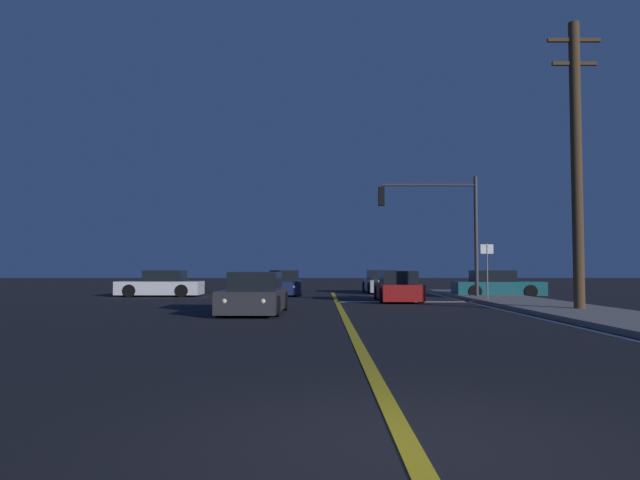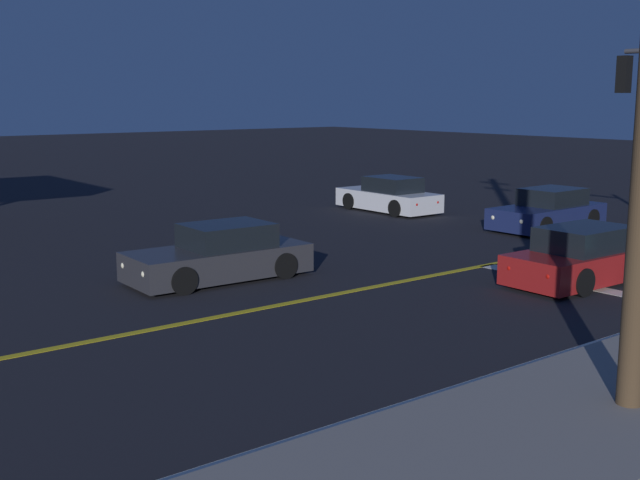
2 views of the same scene
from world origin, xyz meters
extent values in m
cube|color=gray|center=(7.48, 11.02, 0.07)|extent=(3.20, 39.66, 0.15)
cube|color=gold|center=(0.00, 11.02, 0.01)|extent=(0.20, 37.45, 0.01)
cube|color=silver|center=(5.63, 11.02, 0.01)|extent=(0.16, 37.45, 0.01)
cube|color=silver|center=(2.94, 20.53, 0.01)|extent=(5.88, 0.50, 0.01)
cube|color=navy|center=(-2.66, 26.69, 0.44)|extent=(1.89, 4.33, 0.68)
cube|color=black|center=(-2.67, 26.95, 1.04)|extent=(1.58, 2.01, 0.60)
cylinder|color=black|center=(-1.79, 25.39, 0.32)|extent=(0.24, 0.65, 0.64)
cylinder|color=black|center=(-3.46, 25.34, 0.32)|extent=(0.24, 0.65, 0.64)
cylinder|color=black|center=(-1.86, 28.04, 0.32)|extent=(0.24, 0.65, 0.64)
cylinder|color=black|center=(-3.52, 28.00, 0.32)|extent=(0.24, 0.65, 0.64)
sphere|color=#FFF4CC|center=(-2.05, 24.62, 0.52)|extent=(0.18, 0.18, 0.18)
sphere|color=#FFF4CC|center=(-3.16, 24.60, 0.52)|extent=(0.18, 0.18, 0.18)
sphere|color=red|center=(-2.16, 28.80, 0.52)|extent=(0.14, 0.14, 0.14)
sphere|color=red|center=(-3.26, 28.77, 0.52)|extent=(0.14, 0.14, 0.14)
cube|color=silver|center=(-8.99, 25.37, 0.44)|extent=(4.26, 1.75, 0.68)
cube|color=black|center=(-8.74, 25.37, 1.04)|extent=(1.96, 1.50, 0.60)
cylinder|color=black|center=(-10.31, 24.58, 0.32)|extent=(0.64, 0.22, 0.64)
cylinder|color=black|center=(-10.30, 26.19, 0.32)|extent=(0.64, 0.22, 0.64)
cylinder|color=black|center=(-7.68, 24.56, 0.32)|extent=(0.64, 0.22, 0.64)
cylinder|color=black|center=(-7.67, 26.17, 0.32)|extent=(0.64, 0.22, 0.64)
sphere|color=#FFF4CC|center=(-11.06, 24.85, 0.52)|extent=(0.18, 0.18, 0.18)
sphere|color=#FFF4CC|center=(-11.05, 25.92, 0.52)|extent=(0.18, 0.18, 0.18)
sphere|color=red|center=(-6.92, 24.83, 0.52)|extent=(0.14, 0.14, 0.14)
sphere|color=red|center=(-6.91, 25.90, 0.52)|extent=(0.14, 0.14, 0.14)
cube|color=#2D2D33|center=(-2.87, 14.19, 0.44)|extent=(1.93, 4.39, 0.68)
cube|color=black|center=(-2.86, 14.45, 1.04)|extent=(1.61, 2.04, 0.60)
cylinder|color=black|center=(-2.06, 12.82, 0.32)|extent=(0.24, 0.65, 0.64)
cylinder|color=black|center=(-3.75, 12.87, 0.32)|extent=(0.24, 0.65, 0.64)
cylinder|color=black|center=(-1.98, 15.51, 0.32)|extent=(0.24, 0.65, 0.64)
cylinder|color=black|center=(-3.67, 15.56, 0.32)|extent=(0.24, 0.65, 0.64)
sphere|color=#FFF4CC|center=(-2.37, 12.07, 0.52)|extent=(0.18, 0.18, 0.18)
sphere|color=#FFF4CC|center=(-3.49, 12.10, 0.52)|extent=(0.18, 0.18, 0.18)
sphere|color=red|center=(-2.24, 16.30, 0.52)|extent=(0.14, 0.14, 0.14)
sphere|color=red|center=(-3.36, 16.33, 0.52)|extent=(0.14, 0.14, 0.14)
cube|color=maroon|center=(2.70, 21.11, 0.44)|extent=(1.77, 4.70, 0.68)
cube|color=black|center=(2.69, 20.83, 1.04)|extent=(1.50, 2.17, 0.60)
cylinder|color=black|center=(1.92, 22.57, 0.32)|extent=(0.23, 0.64, 0.64)
cylinder|color=black|center=(1.88, 19.67, 0.32)|extent=(0.23, 0.64, 0.64)
cylinder|color=black|center=(3.47, 19.65, 0.32)|extent=(0.23, 0.64, 0.64)
sphere|color=#FFF4CC|center=(2.20, 23.40, 0.52)|extent=(0.18, 0.18, 0.18)
sphere|color=red|center=(2.14, 18.83, 0.52)|extent=(0.14, 0.14, 0.14)
sphere|color=red|center=(3.20, 18.82, 0.52)|extent=(0.14, 0.14, 0.14)
cube|color=black|center=(2.19, 22.83, 4.87)|extent=(0.28, 0.28, 0.90)
sphere|color=red|center=(2.19, 22.83, 5.14)|extent=(0.22, 0.22, 0.22)
sphere|color=#4C2D05|center=(2.19, 22.83, 4.87)|extent=(0.22, 0.22, 0.22)
sphere|color=#0A3814|center=(2.19, 22.83, 4.60)|extent=(0.22, 0.22, 0.22)
camera|label=1|loc=(-0.73, -4.81, 1.48)|focal=32.80mm
camera|label=2|loc=(13.41, 4.60, 4.32)|focal=44.93mm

